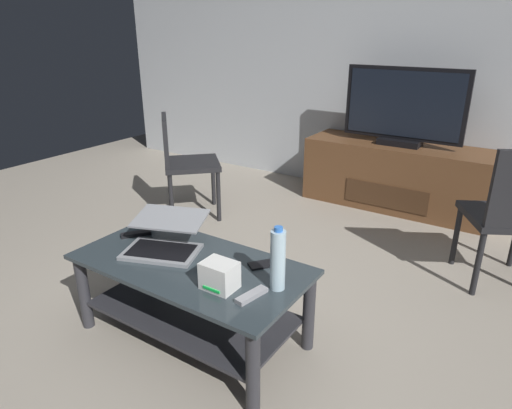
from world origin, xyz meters
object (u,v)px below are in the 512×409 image
(television, at_px, (404,108))
(coffee_table, at_px, (191,287))
(router_box, at_px, (220,275))
(cell_phone, at_px, (263,264))
(soundbar_remote, at_px, (136,234))
(laptop, at_px, (165,238))
(tv_remote, at_px, (252,295))
(water_bottle_near, at_px, (278,260))
(media_cabinet, at_px, (396,176))
(side_chair, at_px, (182,159))

(television, bearing_deg, coffee_table, -97.05)
(coffee_table, bearing_deg, router_box, -21.16)
(cell_phone, distance_m, soundbar_remote, 0.77)
(laptop, xyz_separation_m, soundbar_remote, (-0.25, 0.02, -0.05))
(router_box, relative_size, tv_remote, 0.93)
(coffee_table, relative_size, water_bottle_near, 3.94)
(coffee_table, height_order, soundbar_remote, soundbar_remote)
(router_box, bearing_deg, cell_phone, 79.13)
(television, xyz_separation_m, tv_remote, (0.13, -2.46, -0.43))
(coffee_table, bearing_deg, media_cabinet, 83.01)
(coffee_table, bearing_deg, tv_remote, -11.73)
(coffee_table, height_order, side_chair, side_chair)
(water_bottle_near, xyz_separation_m, soundbar_remote, (-0.92, 0.03, -0.13))
(laptop, relative_size, soundbar_remote, 3.00)
(coffee_table, distance_m, router_box, 0.35)
(media_cabinet, distance_m, router_box, 2.51)
(television, height_order, tv_remote, television)
(water_bottle_near, relative_size, soundbar_remote, 1.84)
(coffee_table, relative_size, side_chair, 1.37)
(laptop, height_order, soundbar_remote, laptop)
(television, xyz_separation_m, water_bottle_near, (0.18, -2.34, -0.30))
(television, distance_m, router_box, 2.50)
(coffee_table, height_order, media_cabinet, media_cabinet)
(laptop, bearing_deg, side_chair, 128.58)
(water_bottle_near, bearing_deg, coffee_table, -175.73)
(coffee_table, distance_m, media_cabinet, 2.41)
(television, distance_m, water_bottle_near, 2.36)
(laptop, xyz_separation_m, cell_phone, (0.52, 0.13, -0.06))
(side_chair, xyz_separation_m, soundbar_remote, (0.69, -1.14, -0.05))
(soundbar_remote, bearing_deg, side_chair, 156.94)
(coffee_table, height_order, tv_remote, tv_remote)
(router_box, relative_size, cell_phone, 1.07)
(cell_phone, relative_size, tv_remote, 0.88)
(television, xyz_separation_m, soundbar_remote, (-0.74, -2.31, -0.43))
(router_box, bearing_deg, media_cabinet, 89.30)
(television, bearing_deg, router_box, -90.71)
(laptop, xyz_separation_m, router_box, (0.46, -0.14, 0.00))
(media_cabinet, height_order, tv_remote, media_cabinet)
(media_cabinet, relative_size, cell_phone, 11.23)
(soundbar_remote, bearing_deg, television, 108.21)
(coffee_table, xyz_separation_m, router_box, (0.26, -0.10, 0.20))
(coffee_table, bearing_deg, soundbar_remote, 171.51)
(cell_phone, bearing_deg, router_box, -63.46)
(television, height_order, water_bottle_near, television)
(cell_phone, bearing_deg, television, 127.98)
(tv_remote, bearing_deg, laptop, 179.43)
(coffee_table, distance_m, laptop, 0.29)
(water_bottle_near, bearing_deg, tv_remote, -113.51)
(side_chair, bearing_deg, coffee_table, -46.91)
(coffee_table, bearing_deg, cell_phone, 28.65)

